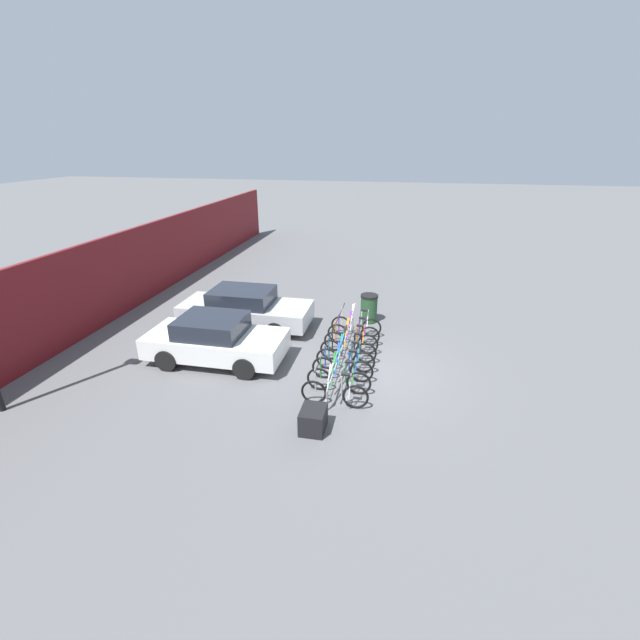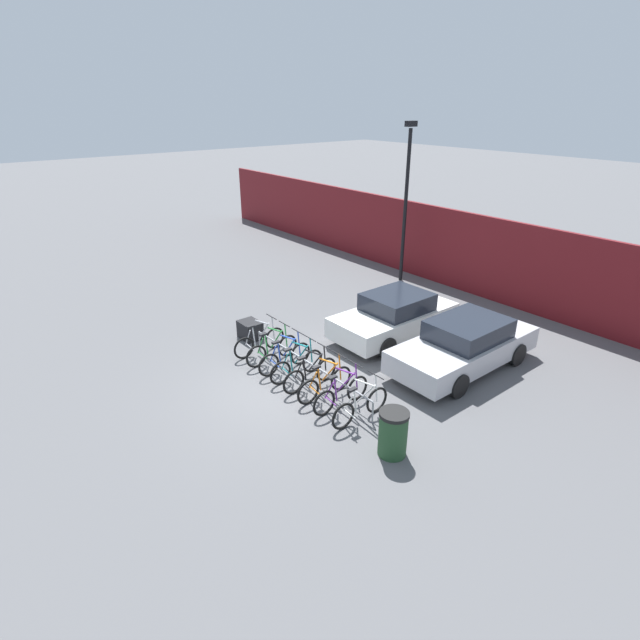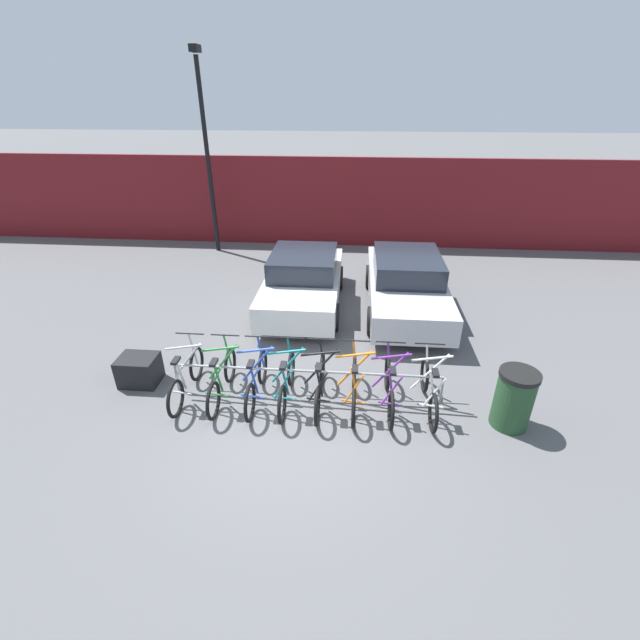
% 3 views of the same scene
% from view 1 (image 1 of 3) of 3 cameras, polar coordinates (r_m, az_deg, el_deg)
% --- Properties ---
extents(ground_plane, '(120.00, 120.00, 0.00)m').
position_cam_1_polar(ground_plane, '(12.55, 5.85, -6.57)').
color(ground_plane, '#59595B').
extents(hoarding_wall, '(36.00, 0.16, 2.99)m').
position_cam_1_polar(hoarding_wall, '(15.79, -30.61, 2.50)').
color(hoarding_wall, maroon).
rests_on(hoarding_wall, ground).
extents(bike_rack, '(4.82, 0.04, 0.57)m').
position_cam_1_polar(bike_rack, '(12.52, 2.95, -3.96)').
color(bike_rack, gray).
rests_on(bike_rack, ground).
extents(bicycle_silver, '(0.68, 1.71, 1.05)m').
position_cam_1_polar(bicycle_silver, '(10.73, 1.94, -9.67)').
color(bicycle_silver, black).
rests_on(bicycle_silver, ground).
extents(bicycle_green, '(0.68, 1.71, 1.05)m').
position_cam_1_polar(bicycle_green, '(11.27, 2.51, -7.92)').
color(bicycle_green, black).
rests_on(bicycle_green, ground).
extents(bicycle_blue, '(0.68, 1.71, 1.05)m').
position_cam_1_polar(bicycle_blue, '(11.80, 3.00, -6.40)').
color(bicycle_blue, black).
rests_on(bicycle_blue, ground).
extents(bicycle_teal, '(0.68, 1.71, 1.05)m').
position_cam_1_polar(bicycle_teal, '(12.27, 3.39, -5.19)').
color(bicycle_teal, black).
rests_on(bicycle_teal, ground).
extents(bicycle_black, '(0.68, 1.71, 1.05)m').
position_cam_1_polar(bicycle_black, '(12.79, 3.78, -3.98)').
color(bicycle_black, black).
rests_on(bicycle_black, ground).
extents(bicycle_orange, '(0.68, 1.71, 1.05)m').
position_cam_1_polar(bicycle_orange, '(13.32, 4.14, -2.85)').
color(bicycle_orange, black).
rests_on(bicycle_orange, ground).
extents(bicycle_purple, '(0.68, 1.71, 1.05)m').
position_cam_1_polar(bicycle_purple, '(13.86, 4.48, -1.77)').
color(bicycle_purple, black).
rests_on(bicycle_purple, ground).
extents(bicycle_white, '(0.68, 1.71, 1.05)m').
position_cam_1_polar(bicycle_white, '(14.47, 4.83, -0.68)').
color(bicycle_white, black).
rests_on(bicycle_white, ground).
extents(car_white, '(1.91, 4.07, 1.40)m').
position_cam_1_polar(car_white, '(13.04, -13.77, -2.54)').
color(car_white, silver).
rests_on(car_white, ground).
extents(car_silver, '(1.91, 4.53, 1.40)m').
position_cam_1_polar(car_silver, '(15.21, -9.94, 1.52)').
color(car_silver, '#B7B7BC').
rests_on(car_silver, ground).
extents(trash_bin, '(0.63, 0.63, 1.03)m').
position_cam_1_polar(trash_bin, '(15.58, 6.53, 1.57)').
color(trash_bin, '#234728').
rests_on(trash_bin, ground).
extents(cargo_crate, '(0.70, 0.56, 0.55)m').
position_cam_1_polar(cargo_crate, '(9.99, -0.92, -13.13)').
color(cargo_crate, black).
rests_on(cargo_crate, ground).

